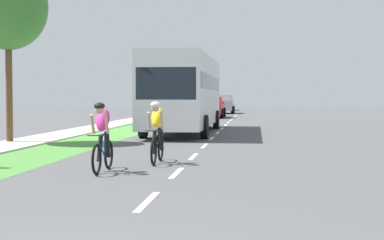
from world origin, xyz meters
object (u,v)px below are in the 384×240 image
at_px(cyclist_trailing, 157,132).
at_px(street_tree_near, 8,7).
at_px(pickup_red, 210,107).
at_px(sedan_maroon, 225,104).
at_px(bus_white, 185,90).
at_px(cyclist_lead, 102,136).
at_px(suv_silver, 223,104).

xyz_separation_m(cyclist_trailing, street_tree_near, (-6.47, 5.75, 4.13)).
xyz_separation_m(pickup_red, sedan_maroon, (-0.06, 23.40, -0.06)).
height_order(bus_white, sedan_maroon, bus_white).
relative_size(cyclist_lead, pickup_red, 0.34).
bearing_deg(pickup_red, suv_silver, 88.06).
height_order(cyclist_trailing, street_tree_near, street_tree_near).
bearing_deg(sedan_maroon, cyclist_trailing, -88.85).
xyz_separation_m(cyclist_trailing, pickup_red, (-1.02, 30.58, 0.02)).
bearing_deg(bus_white, pickup_red, 90.74).
distance_m(cyclist_lead, sedan_maroon, 55.79).
xyz_separation_m(cyclist_lead, pickup_red, (-0.09, 32.39, 0.02)).
distance_m(cyclist_trailing, bus_white, 12.35).
xyz_separation_m(bus_white, pickup_red, (-0.24, 18.31, -1.15)).
xyz_separation_m(cyclist_lead, cyclist_trailing, (0.94, 1.81, 0.00)).
bearing_deg(bus_white, sedan_maroon, 90.41).
bearing_deg(cyclist_trailing, street_tree_near, 138.38).
bearing_deg(bus_white, cyclist_lead, -90.62).
xyz_separation_m(suv_silver, sedan_maroon, (-0.43, 12.37, -0.18)).
bearing_deg(cyclist_trailing, pickup_red, 91.92).
height_order(cyclist_lead, street_tree_near, street_tree_near).
distance_m(cyclist_lead, street_tree_near, 10.23).
height_order(suv_silver, street_tree_near, street_tree_near).
xyz_separation_m(cyclist_lead, sedan_maroon, (-0.14, 55.79, -0.04)).
bearing_deg(cyclist_lead, suv_silver, 89.62).
bearing_deg(sedan_maroon, bus_white, -89.59).
xyz_separation_m(sedan_maroon, street_tree_near, (-5.39, -48.23, 4.17)).
distance_m(cyclist_lead, bus_white, 14.13).
bearing_deg(street_tree_near, sedan_maroon, 83.63).
height_order(cyclist_trailing, sedan_maroon, cyclist_trailing).
relative_size(bus_white, sedan_maroon, 2.70).
relative_size(cyclist_trailing, suv_silver, 0.37).
bearing_deg(sedan_maroon, cyclist_lead, -89.85).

